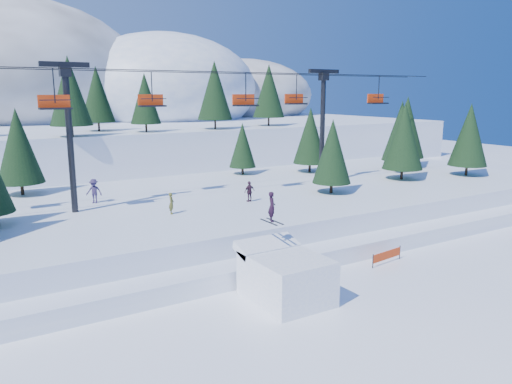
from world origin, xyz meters
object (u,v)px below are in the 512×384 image
chairlift (209,111)px  banner_far (365,244)px  jump_kicker (285,276)px  banner_near (387,255)px

chairlift → banner_far: 15.75m
jump_kicker → chairlift: chairlift is taller
jump_kicker → banner_far: 10.13m
banner_far → banner_near: bearing=-102.4°
chairlift → banner_near: bearing=-68.8°
jump_kicker → banner_far: (9.34, 3.84, -0.77)m
jump_kicker → chairlift: (3.28, 15.43, 8.01)m
banner_near → chairlift: bearing=111.2°
jump_kicker → banner_near: jump_kicker is taller
banner_near → banner_far: size_ratio=0.99×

